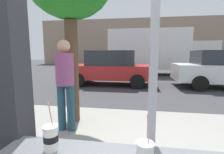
{
  "coord_description": "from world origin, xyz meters",
  "views": [
    {
      "loc": [
        -0.1,
        -1.0,
        1.52
      ],
      "look_at": [
        -0.7,
        2.88,
        0.97
      ],
      "focal_mm": 26.51,
      "sensor_mm": 36.0,
      "label": 1
    }
  ],
  "objects_px": {
    "soda_cup_left": "(51,138)",
    "pedestrian": "(65,80)",
    "parked_car_red": "(110,68)",
    "box_truck": "(157,51)",
    "parked_car_white": "(224,69)"
  },
  "relations": [
    {
      "from": "box_truck",
      "to": "pedestrian",
      "type": "bearing_deg",
      "value": -105.06
    },
    {
      "from": "soda_cup_left",
      "to": "box_truck",
      "type": "height_order",
      "value": "box_truck"
    },
    {
      "from": "parked_car_red",
      "to": "parked_car_white",
      "type": "xyz_separation_m",
      "value": [
        5.14,
        0.0,
        0.01
      ]
    },
    {
      "from": "soda_cup_left",
      "to": "box_truck",
      "type": "bearing_deg",
      "value": 80.74
    },
    {
      "from": "parked_car_white",
      "to": "box_truck",
      "type": "height_order",
      "value": "box_truck"
    },
    {
      "from": "soda_cup_left",
      "to": "parked_car_red",
      "type": "height_order",
      "value": "parked_car_red"
    },
    {
      "from": "soda_cup_left",
      "to": "parked_car_red",
      "type": "bearing_deg",
      "value": 96.41
    },
    {
      "from": "parked_car_red",
      "to": "pedestrian",
      "type": "height_order",
      "value": "pedestrian"
    },
    {
      "from": "soda_cup_left",
      "to": "parked_car_red",
      "type": "xyz_separation_m",
      "value": [
        -0.8,
        7.11,
        -0.16
      ]
    },
    {
      "from": "box_truck",
      "to": "pedestrian",
      "type": "distance_m",
      "value": 10.15
    },
    {
      "from": "soda_cup_left",
      "to": "parked_car_white",
      "type": "xyz_separation_m",
      "value": [
        4.34,
        7.11,
        -0.15
      ]
    },
    {
      "from": "soda_cup_left",
      "to": "pedestrian",
      "type": "xyz_separation_m",
      "value": [
        -0.74,
        1.83,
        0.06
      ]
    },
    {
      "from": "parked_car_white",
      "to": "box_truck",
      "type": "distance_m",
      "value": 5.2
    },
    {
      "from": "soda_cup_left",
      "to": "parked_car_white",
      "type": "bearing_deg",
      "value": 58.59
    },
    {
      "from": "parked_car_red",
      "to": "pedestrian",
      "type": "relative_size",
      "value": 2.67
    }
  ]
}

